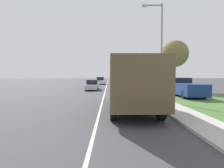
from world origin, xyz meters
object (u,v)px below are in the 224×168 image
at_px(military_truck, 131,83).
at_px(pickup_truck, 184,87).
at_px(car_nearest_ahead, 92,85).
at_px(car_third_ahead, 101,81).
at_px(lamp_post, 159,44).
at_px(car_fourth_ahead, 114,79).
at_px(car_second_ahead, 100,81).

xyz_separation_m(military_truck, pickup_truck, (6.25, 7.13, -0.75)).
height_order(military_truck, car_nearest_ahead, military_truck).
xyz_separation_m(car_third_ahead, lamp_post, (6.39, -34.62, 3.98)).
distance_m(car_nearest_ahead, car_third_ahead, 23.26).
bearing_deg(military_truck, car_fourth_ahead, 89.65).
distance_m(military_truck, lamp_post, 5.44).
bearing_deg(pickup_truck, car_fourth_ahead, 98.11).
distance_m(car_third_ahead, lamp_post, 35.43).
distance_m(pickup_truck, lamp_post, 6.23).
bearing_deg(car_second_ahead, car_nearest_ahead, -91.31).
bearing_deg(car_third_ahead, lamp_post, -79.54).
distance_m(car_third_ahead, car_fourth_ahead, 11.30).
relative_size(military_truck, pickup_truck, 1.33).
xyz_separation_m(car_nearest_ahead, pickup_truck, (10.01, -7.87, 0.24)).
xyz_separation_m(car_second_ahead, lamp_post, (6.10, -27.07, 3.88)).
height_order(military_truck, car_third_ahead, military_truck).
height_order(military_truck, pickup_truck, military_truck).
distance_m(car_second_ahead, car_third_ahead, 7.56).
xyz_separation_m(military_truck, car_third_ahead, (-3.70, 38.27, -0.98)).
xyz_separation_m(car_nearest_ahead, car_fourth_ahead, (4.07, 33.83, 0.06)).
height_order(military_truck, lamp_post, lamp_post).
bearing_deg(lamp_post, car_third_ahead, 100.46).
bearing_deg(car_fourth_ahead, car_nearest_ahead, -96.86).
height_order(car_nearest_ahead, car_fourth_ahead, car_fourth_ahead).
bearing_deg(military_truck, car_third_ahead, 95.52).
height_order(car_nearest_ahead, car_second_ahead, car_second_ahead).
relative_size(military_truck, car_fourth_ahead, 1.66).
xyz_separation_m(military_truck, car_fourth_ahead, (0.30, 48.83, -0.93)).
height_order(car_third_ahead, pickup_truck, pickup_truck).
distance_m(military_truck, car_nearest_ahead, 15.50).
bearing_deg(pickup_truck, lamp_post, -135.50).
height_order(car_second_ahead, lamp_post, lamp_post).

